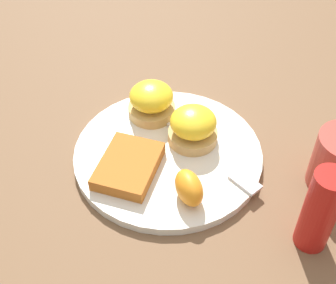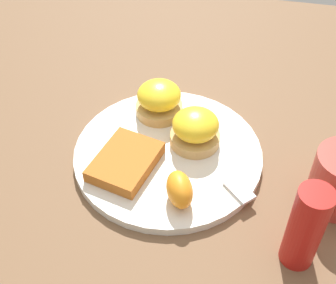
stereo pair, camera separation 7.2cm
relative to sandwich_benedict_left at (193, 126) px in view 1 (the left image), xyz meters
name	(u,v)px [view 1 (the left image)]	position (x,y,z in m)	size (l,w,h in m)	color
ground_plane	(168,157)	(0.03, -0.04, -0.04)	(1.10, 1.10, 0.00)	brown
plate	(168,154)	(0.03, -0.04, -0.04)	(0.29, 0.29, 0.01)	silver
sandwich_benedict_left	(193,126)	(0.00, 0.00, 0.00)	(0.08, 0.08, 0.06)	tan
sandwich_benedict_right	(151,101)	(-0.06, -0.07, 0.00)	(0.08, 0.08, 0.06)	tan
hashbrown_patty	(129,166)	(0.07, -0.09, -0.02)	(0.11, 0.08, 0.02)	#B05F20
orange_wedge	(189,188)	(0.12, 0.00, -0.01)	(0.06, 0.04, 0.04)	orange
fork	(209,154)	(0.03, 0.03, -0.03)	(0.17, 0.17, 0.00)	silver
condiment_bottle	(320,211)	(0.17, 0.16, 0.02)	(0.04, 0.04, 0.13)	#B21914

